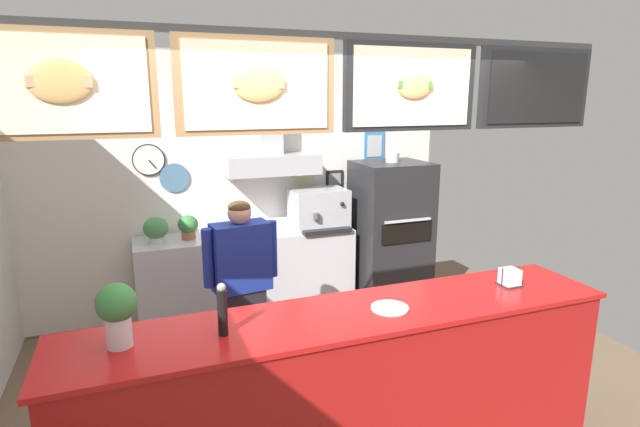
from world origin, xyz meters
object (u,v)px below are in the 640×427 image
basil_vase (117,312)px  pepper_grinder (222,310)px  napkin_holder (510,278)px  condiment_plate (390,308)px  potted_basil (188,226)px  potted_rosemary (156,229)px  pizza_oven (390,236)px  shop_worker (242,292)px  espresso_machine (319,209)px

basil_vase → pepper_grinder: basil_vase is taller
napkin_holder → condiment_plate: bearing=-176.3°
basil_vase → napkin_holder: size_ratio=2.45×
napkin_holder → potted_basil: bearing=126.6°
potted_rosemary → pepper_grinder: pepper_grinder is taller
pizza_oven → napkin_holder: 2.25m
pepper_grinder → napkin_holder: bearing=1.4°
pizza_oven → potted_basil: bearing=174.8°
shop_worker → potted_rosemary: bearing=-72.4°
pizza_oven → potted_basil: 2.13m
basil_vase → condiment_plate: 1.47m
napkin_holder → shop_worker: bearing=142.7°
espresso_machine → potted_basil: size_ratio=2.45×
potted_basil → basil_vase: basil_vase is taller
pepper_grinder → shop_worker: bearing=73.9°
espresso_machine → pepper_grinder: size_ratio=2.01×
napkin_holder → potted_rosemary: bearing=131.4°
potted_basil → napkin_holder: napkin_holder is taller
potted_rosemary → pepper_grinder: bearing=-85.1°
basil_vase → napkin_holder: (2.37, -0.02, -0.13)m
napkin_holder → pepper_grinder: bearing=-178.6°
potted_rosemary → napkin_holder: size_ratio=1.88×
espresso_machine → condiment_plate: (-0.47, -2.42, -0.05)m
espresso_machine → potted_rosemary: espresso_machine is taller
condiment_plate → napkin_holder: bearing=3.7°
pizza_oven → shop_worker: (-1.85, -1.04, 0.01)m
espresso_machine → potted_basil: espresso_machine is taller
basil_vase → pizza_oven: bearing=39.1°
shop_worker → potted_basil: bearing=-85.6°
pepper_grinder → condiment_plate: pepper_grinder is taller
espresso_machine → shop_worker: bearing=-132.0°
potted_rosemary → potted_basil: (0.30, 0.04, -0.01)m
pizza_oven → shop_worker: bearing=-150.5°
basil_vase → condiment_plate: bearing=-2.9°
napkin_holder → pizza_oven: bearing=81.6°
shop_worker → basil_vase: shop_worker is taller
pepper_grinder → potted_rosemary: bearing=94.9°
shop_worker → pizza_oven: bearing=-157.8°
napkin_holder → condiment_plate: 0.91m
pizza_oven → espresso_machine: bearing=168.3°
potted_basil → pepper_grinder: bearing=-92.1°
condiment_plate → espresso_machine: bearing=79.0°
espresso_machine → condiment_plate: size_ratio=2.60×
pizza_oven → potted_rosemary: 2.42m
shop_worker → espresso_machine: 1.65m
basil_vase → condiment_plate: (1.46, -0.07, -0.17)m
shop_worker → espresso_machine: shop_worker is taller
shop_worker → espresso_machine: bearing=-139.3°
espresso_machine → condiment_plate: bearing=-101.0°
basil_vase → condiment_plate: size_ratio=1.49×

